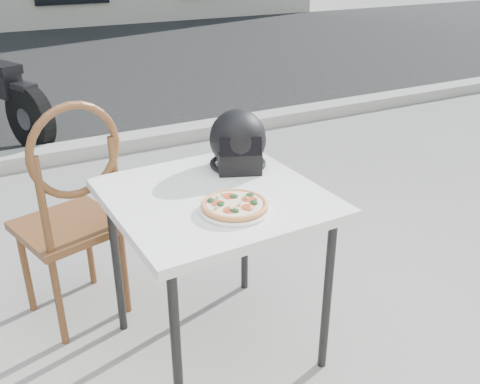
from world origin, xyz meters
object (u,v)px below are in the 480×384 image
pizza (235,205)px  cafe_chair_main (72,205)px  plate (235,209)px  helmet (238,143)px  cafe_table_main (215,209)px

pizza → cafe_chair_main: size_ratio=0.24×
plate → cafe_chair_main: cafe_chair_main is taller
plate → pizza: bearing=69.5°
helmet → cafe_chair_main: (-0.72, 0.29, -0.28)m
cafe_table_main → plate: size_ratio=2.91×
pizza → cafe_chair_main: cafe_chair_main is taller
cafe_table_main → helmet: bearing=43.9°
cafe_chair_main → helmet: bearing=142.0°
plate → cafe_chair_main: bearing=126.0°
cafe_table_main → helmet: size_ratio=2.52×
cafe_chair_main → plate: bearing=110.2°
pizza → helmet: bearing=60.7°
cafe_table_main → cafe_chair_main: 0.71m
cafe_chair_main → pizza: bearing=110.2°
pizza → cafe_chair_main: bearing=126.1°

